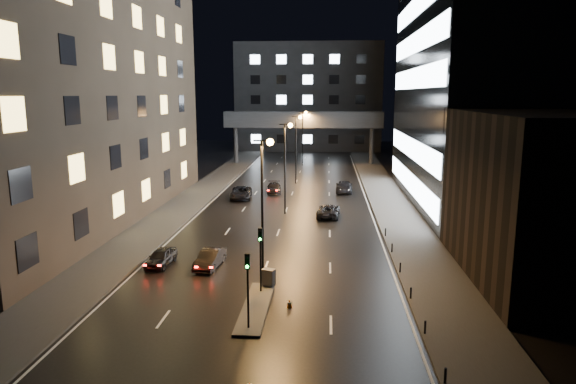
% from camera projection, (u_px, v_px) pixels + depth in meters
% --- Properties ---
extents(ground, '(160.00, 160.00, 0.00)m').
position_uv_depth(ground, '(292.00, 194.00, 69.45)').
color(ground, black).
rests_on(ground, ground).
extents(sidewalk_left, '(5.00, 110.00, 0.15)m').
position_uv_depth(sidewalk_left, '(192.00, 199.00, 65.48)').
color(sidewalk_left, '#383533').
rests_on(sidewalk_left, ground).
extents(sidewalk_right, '(5.00, 110.00, 0.15)m').
position_uv_depth(sidewalk_right, '(390.00, 202.00, 63.60)').
color(sidewalk_right, '#383533').
rests_on(sidewalk_right, ground).
extents(building_left, '(15.00, 48.00, 40.00)m').
position_uv_depth(building_left, '(60.00, 26.00, 51.72)').
color(building_left, '#2D2319').
rests_on(building_left, ground).
extents(building_right_low, '(10.00, 18.00, 12.00)m').
position_uv_depth(building_right_low, '(543.00, 198.00, 36.46)').
color(building_right_low, black).
rests_on(building_right_low, ground).
extents(building_right_glass, '(20.00, 36.00, 45.00)m').
position_uv_depth(building_right_glass, '(505.00, 13.00, 59.44)').
color(building_right_glass, black).
rests_on(building_right_glass, ground).
extents(building_far, '(34.00, 14.00, 25.00)m').
position_uv_depth(building_far, '(309.00, 97.00, 123.91)').
color(building_far, '#333335').
rests_on(building_far, ground).
extents(skybridge, '(30.00, 3.00, 10.00)m').
position_uv_depth(skybridge, '(303.00, 120.00, 97.27)').
color(skybridge, '#333335').
rests_on(skybridge, ground).
extents(median_island, '(1.60, 8.00, 0.15)m').
position_uv_depth(median_island, '(256.00, 307.00, 32.20)').
color(median_island, '#383533').
rests_on(median_island, ground).
extents(traffic_signal_near, '(0.28, 0.34, 4.40)m').
position_uv_depth(traffic_signal_near, '(260.00, 249.00, 34.07)').
color(traffic_signal_near, black).
rests_on(traffic_signal_near, median_island).
extents(traffic_signal_far, '(0.28, 0.34, 4.40)m').
position_uv_depth(traffic_signal_far, '(248.00, 278.00, 28.69)').
color(traffic_signal_far, black).
rests_on(traffic_signal_far, median_island).
extents(bollard_row, '(0.12, 25.12, 0.90)m').
position_uv_depth(bollard_row, '(405.00, 280.00, 35.79)').
color(bollard_row, black).
rests_on(bollard_row, ground).
extents(streetlight_near, '(1.45, 0.50, 10.15)m').
position_uv_depth(streetlight_near, '(264.00, 189.00, 36.88)').
color(streetlight_near, black).
rests_on(streetlight_near, ground).
extents(streetlight_mid_a, '(1.45, 0.50, 10.15)m').
position_uv_depth(streetlight_mid_a, '(286.00, 156.00, 56.47)').
color(streetlight_mid_a, black).
rests_on(streetlight_mid_a, ground).
extents(streetlight_mid_b, '(1.45, 0.50, 10.15)m').
position_uv_depth(streetlight_mid_b, '(297.00, 140.00, 76.06)').
color(streetlight_mid_b, black).
rests_on(streetlight_mid_b, ground).
extents(streetlight_far, '(1.45, 0.50, 10.15)m').
position_uv_depth(streetlight_far, '(303.00, 131.00, 95.64)').
color(streetlight_far, black).
rests_on(streetlight_far, ground).
extents(car_away_a, '(1.83, 4.04, 1.35)m').
position_uv_depth(car_away_a, '(161.00, 257.00, 40.16)').
color(car_away_a, black).
rests_on(car_away_a, ground).
extents(car_away_b, '(1.89, 4.34, 1.39)m').
position_uv_depth(car_away_b, '(210.00, 259.00, 39.76)').
color(car_away_b, black).
rests_on(car_away_b, ground).
extents(car_away_c, '(3.04, 5.73, 1.54)m').
position_uv_depth(car_away_c, '(241.00, 193.00, 65.81)').
color(car_away_c, black).
rests_on(car_away_c, ground).
extents(car_away_d, '(2.33, 4.79, 1.34)m').
position_uv_depth(car_away_d, '(274.00, 188.00, 69.85)').
color(car_away_d, black).
rests_on(car_away_d, ground).
extents(car_toward_a, '(2.69, 5.16, 1.39)m').
position_uv_depth(car_toward_a, '(329.00, 210.00, 56.20)').
color(car_toward_a, black).
rests_on(car_toward_a, ground).
extents(car_toward_b, '(2.45, 5.57, 1.59)m').
position_uv_depth(car_toward_b, '(344.00, 186.00, 70.24)').
color(car_toward_b, black).
rests_on(car_toward_b, ground).
extents(utility_cabinet, '(1.01, 0.84, 1.15)m').
position_uv_depth(utility_cabinet, '(269.00, 277.00, 35.65)').
color(utility_cabinet, '#545456').
rests_on(utility_cabinet, median_island).
extents(cone_a, '(0.41, 0.41, 0.54)m').
position_uv_depth(cone_a, '(289.00, 303.00, 32.28)').
color(cone_a, orange).
rests_on(cone_a, ground).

